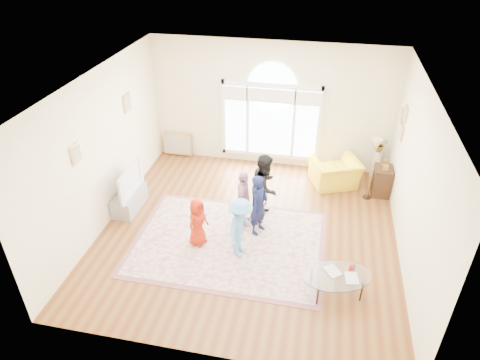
% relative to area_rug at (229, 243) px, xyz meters
% --- Properties ---
extents(ground, '(6.00, 6.00, 0.00)m').
position_rel_area_rug_xyz_m(ground, '(0.32, 0.43, -0.01)').
color(ground, brown).
rests_on(ground, ground).
extents(room_shell, '(6.00, 6.00, 6.00)m').
position_rel_area_rug_xyz_m(room_shell, '(0.33, 3.26, 1.56)').
color(room_shell, '#F0E6BD').
rests_on(room_shell, ground).
extents(area_rug, '(3.60, 2.60, 0.02)m').
position_rel_area_rug_xyz_m(area_rug, '(0.00, 0.00, 0.00)').
color(area_rug, beige).
rests_on(area_rug, ground).
extents(rug_border, '(3.80, 2.80, 0.01)m').
position_rel_area_rug_xyz_m(rug_border, '(0.00, -0.00, -0.00)').
color(rug_border, '#875154').
rests_on(rug_border, ground).
extents(tv_console, '(0.45, 1.00, 0.42)m').
position_rel_area_rug_xyz_m(tv_console, '(-2.43, 0.73, 0.20)').
color(tv_console, gray).
rests_on(tv_console, ground).
extents(television, '(0.17, 1.12, 0.64)m').
position_rel_area_rug_xyz_m(television, '(-2.42, 0.73, 0.73)').
color(television, black).
rests_on(television, tv_console).
extents(coffee_table, '(1.37, 1.09, 0.54)m').
position_rel_area_rug_xyz_m(coffee_table, '(2.11, -0.92, 0.39)').
color(coffee_table, silver).
rests_on(coffee_table, ground).
extents(armchair, '(1.34, 1.27, 0.69)m').
position_rel_area_rug_xyz_m(armchair, '(2.02, 2.63, 0.34)').
color(armchair, yellow).
rests_on(armchair, ground).
extents(side_cabinet, '(0.40, 0.50, 0.70)m').
position_rel_area_rug_xyz_m(side_cabinet, '(3.10, 2.47, 0.34)').
color(side_cabinet, black).
rests_on(side_cabinet, ground).
extents(floor_lamp, '(0.31, 0.31, 1.51)m').
position_rel_area_rug_xyz_m(floor_lamp, '(2.80, 2.24, 1.27)').
color(floor_lamp, black).
rests_on(floor_lamp, ground).
extents(plant_pedestal, '(0.20, 0.20, 0.70)m').
position_rel_area_rug_xyz_m(plant_pedestal, '(3.02, 3.28, 0.34)').
color(plant_pedestal, white).
rests_on(plant_pedestal, ground).
extents(potted_plant, '(0.39, 0.35, 0.40)m').
position_rel_area_rug_xyz_m(potted_plant, '(3.02, 3.28, 0.89)').
color(potted_plant, '#33722D').
rests_on(potted_plant, plant_pedestal).
extents(leaning_picture, '(0.80, 0.14, 0.62)m').
position_rel_area_rug_xyz_m(leaning_picture, '(-2.17, 3.33, -0.01)').
color(leaning_picture, tan).
rests_on(leaning_picture, ground).
extents(child_red, '(0.49, 0.59, 1.03)m').
position_rel_area_rug_xyz_m(child_red, '(-0.59, -0.13, 0.52)').
color(child_red, '#AC230C').
rests_on(child_red, area_rug).
extents(child_navy, '(0.47, 0.56, 1.32)m').
position_rel_area_rug_xyz_m(child_navy, '(0.52, 0.48, 0.67)').
color(child_navy, '#12183E').
rests_on(child_navy, area_rug).
extents(child_black, '(0.69, 0.82, 1.49)m').
position_rel_area_rug_xyz_m(child_black, '(0.56, 1.05, 0.75)').
color(child_black, black).
rests_on(child_black, area_rug).
extents(child_pink, '(0.32, 0.74, 1.25)m').
position_rel_area_rug_xyz_m(child_pink, '(0.16, 0.68, 0.63)').
color(child_pink, '#C888A0').
rests_on(child_pink, area_rug).
extents(child_blue, '(0.60, 0.87, 1.24)m').
position_rel_area_rug_xyz_m(child_blue, '(0.30, -0.26, 0.63)').
color(child_blue, '#58A2EA').
rests_on(child_blue, area_rug).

